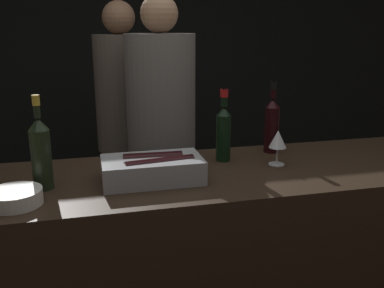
{
  "coord_description": "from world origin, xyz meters",
  "views": [
    {
      "loc": [
        -0.42,
        -1.35,
        1.65
      ],
      "look_at": [
        0.0,
        0.37,
        1.16
      ],
      "focal_mm": 40.0,
      "sensor_mm": 36.0,
      "label": 1
    }
  ],
  "objects": [
    {
      "name": "red_wine_bottle_black_foil",
      "position": [
        0.45,
        0.56,
        1.19
      ],
      "size": [
        0.07,
        0.07,
        0.35
      ],
      "color": "black",
      "rests_on": "bar_counter"
    },
    {
      "name": "red_wine_bottle_burgundy",
      "position": [
        0.18,
        0.48,
        1.18
      ],
      "size": [
        0.07,
        0.07,
        0.34
      ],
      "color": "black",
      "rests_on": "bar_counter"
    },
    {
      "name": "person_in_hoodie",
      "position": [
        -0.02,
        1.07,
        1.01
      ],
      "size": [
        0.4,
        0.4,
        1.82
      ],
      "rotation": [
        0.0,
        0.0,
        2.96
      ],
      "color": "black",
      "rests_on": "ground_plane"
    },
    {
      "name": "ice_bin_with_bottles",
      "position": [
        -0.18,
        0.29,
        1.09
      ],
      "size": [
        0.4,
        0.23,
        0.11
      ],
      "color": "#9EA0A5",
      "rests_on": "bar_counter"
    },
    {
      "name": "bar_counter",
      "position": [
        0.0,
        0.34,
        0.52
      ],
      "size": [
        2.44,
        0.68,
        1.04
      ],
      "color": "#2D2116",
      "rests_on": "ground_plane"
    },
    {
      "name": "person_blond_tee",
      "position": [
        -0.2,
        1.5,
        1.02
      ],
      "size": [
        0.35,
        0.35,
        1.81
      ],
      "rotation": [
        0.0,
        0.0,
        0.52
      ],
      "color": "black",
      "rests_on": "ground_plane"
    },
    {
      "name": "champagne_bottle",
      "position": [
        -0.61,
        0.3,
        1.19
      ],
      "size": [
        0.08,
        0.08,
        0.37
      ],
      "color": "black",
      "rests_on": "bar_counter"
    },
    {
      "name": "wine_glass",
      "position": [
        0.39,
        0.36,
        1.16
      ],
      "size": [
        0.08,
        0.08,
        0.16
      ],
      "color": "silver",
      "rests_on": "bar_counter"
    },
    {
      "name": "wall_back_chalkboard",
      "position": [
        0.0,
        2.65,
        1.4
      ],
      "size": [
        6.4,
        0.06,
        2.8
      ],
      "color": "black",
      "rests_on": "ground_plane"
    },
    {
      "name": "bowl_white",
      "position": [
        -0.7,
        0.16,
        1.07
      ],
      "size": [
        0.19,
        0.19,
        0.05
      ],
      "color": "silver",
      "rests_on": "bar_counter"
    }
  ]
}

